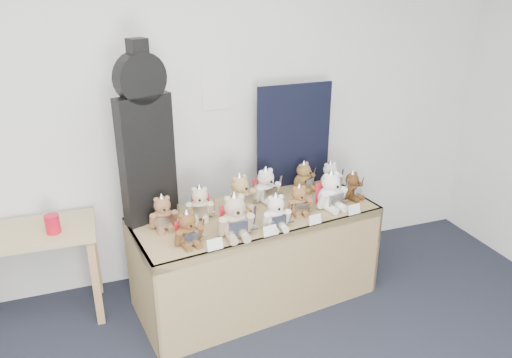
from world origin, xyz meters
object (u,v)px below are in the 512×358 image
object	(u,v)px
side_table	(33,247)
teddy_back_far_left	(163,214)
teddy_front_left	(235,218)
teddy_back_left	(200,204)
teddy_front_far_right	(331,192)
teddy_back_end	(330,177)
teddy_back_centre_right	(266,187)
teddy_front_far_left	(188,230)
teddy_front_end	(352,187)
teddy_front_centre	(276,213)
red_cup	(53,224)
guitar_case	(145,137)
teddy_front_right	(299,201)
teddy_back_right	(304,178)
display_table	(260,236)
teddy_back_centre_left	(240,194)

from	to	relation	value
side_table	teddy_back_far_left	distance (m)	0.91
teddy_front_left	teddy_back_left	bearing A→B (deg)	115.25
teddy_front_far_right	teddy_back_end	bearing A→B (deg)	51.12
teddy_back_centre_right	teddy_back_far_left	xyz separation A→B (m)	(-0.77, -0.17, -0.01)
teddy_front_far_left	teddy_back_far_left	xyz separation A→B (m)	(-0.10, 0.26, 0.00)
side_table	teddy_front_end	xyz separation A→B (m)	(2.20, -0.30, 0.23)
teddy_front_far_left	teddy_front_centre	xyz separation A→B (m)	(0.58, 0.02, 0.01)
teddy_front_left	red_cup	bearing A→B (deg)	157.32
guitar_case	red_cup	size ratio (longest dim) A/B	9.57
side_table	guitar_case	distance (m)	1.06
teddy_front_far_left	teddy_back_centre_right	world-z (taller)	teddy_back_centre_right
teddy_front_far_left	teddy_back_end	xyz separation A→B (m)	(1.20, 0.46, -0.00)
teddy_front_right	teddy_front_far_left	bearing A→B (deg)	-165.80
teddy_back_right	teddy_front_end	bearing A→B (deg)	-73.66
teddy_front_far_right	red_cup	bearing A→B (deg)	158.68
teddy_front_end	teddy_back_far_left	xyz separation A→B (m)	(-1.37, 0.00, 0.01)
teddy_front_right	teddy_back_end	size ratio (longest dim) A/B	0.96
teddy_front_centre	teddy_back_right	distance (m)	0.65
red_cup	teddy_front_centre	distance (m)	1.43
teddy_front_far_right	teddy_back_centre_right	distance (m)	0.46
teddy_front_centre	teddy_front_far_right	bearing A→B (deg)	17.56
teddy_front_centre	teddy_front_right	xyz separation A→B (m)	(0.23, 0.14, -0.01)
display_table	side_table	xyz separation A→B (m)	(-1.47, 0.35, 0.01)
teddy_back_left	teddy_back_centre_right	xyz separation A→B (m)	(0.51, 0.11, 0.01)
teddy_front_centre	teddy_front_far_right	xyz separation A→B (m)	(0.47, 0.14, 0.02)
teddy_back_centre_right	teddy_back_right	size ratio (longest dim) A/B	1.11
guitar_case	teddy_back_far_left	xyz separation A→B (m)	(0.05, -0.15, -0.47)
guitar_case	teddy_back_right	world-z (taller)	guitar_case
teddy_front_centre	teddy_front_far_right	distance (m)	0.49
teddy_back_right	red_cup	bearing A→B (deg)	151.16
teddy_front_far_left	teddy_front_end	distance (m)	1.30
teddy_front_far_right	teddy_back_centre_right	bearing A→B (deg)	133.68
guitar_case	teddy_back_right	distance (m)	1.26
display_table	teddy_back_centre_right	distance (m)	0.37
teddy_front_right	teddy_front_far_right	world-z (taller)	teddy_front_far_right
teddy_front_right	teddy_front_end	world-z (taller)	teddy_front_right
display_table	teddy_front_end	bearing A→B (deg)	-3.29
guitar_case	teddy_back_far_left	distance (m)	0.50
side_table	teddy_back_centre_right	xyz separation A→B (m)	(1.59, -0.12, 0.25)
teddy_back_centre_right	teddy_back_right	xyz separation A→B (m)	(0.34, 0.08, -0.01)
teddy_front_left	teddy_front_far_right	world-z (taller)	teddy_front_left
teddy_front_far_left	teddy_back_right	world-z (taller)	teddy_back_right
teddy_front_right	teddy_back_far_left	bearing A→B (deg)	176.64
guitar_case	teddy_back_centre_right	distance (m)	0.94
side_table	teddy_back_centre_left	world-z (taller)	teddy_back_centre_left
display_table	teddy_back_end	bearing A→B (deg)	14.07
teddy_back_end	side_table	bearing A→B (deg)	173.98
teddy_front_far_left	teddy_front_left	xyz separation A→B (m)	(0.30, 0.01, 0.03)
display_table	teddy_back_left	world-z (taller)	teddy_back_left
side_table	teddy_front_left	distance (m)	1.37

